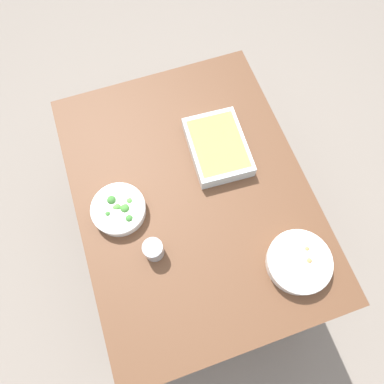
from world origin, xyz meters
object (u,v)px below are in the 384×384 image
at_px(stew_bowl, 299,262).
at_px(spoon_by_stew, 292,274).
at_px(drink_cup, 154,250).
at_px(spoon_by_broccoli, 129,205).
at_px(broccoli_bowl, 119,209).
at_px(baking_dish, 218,147).

bearing_deg(stew_bowl, spoon_by_stew, -47.11).
height_order(drink_cup, spoon_by_broccoli, drink_cup).
xyz_separation_m(stew_bowl, spoon_by_broccoli, (-0.41, -0.52, -0.03)).
xyz_separation_m(drink_cup, spoon_by_stew, (0.23, 0.44, -0.03)).
relative_size(broccoli_bowl, spoon_by_broccoli, 1.22).
bearing_deg(broccoli_bowl, drink_cup, 22.72).
bearing_deg(drink_cup, stew_bowl, 66.62).
bearing_deg(broccoli_bowl, stew_bowl, 54.41).
distance_m(baking_dish, spoon_by_stew, 0.56).
height_order(stew_bowl, baking_dish, same).
xyz_separation_m(baking_dish, drink_cup, (0.32, -0.36, 0.00)).
bearing_deg(broccoli_bowl, spoon_by_stew, 50.80).
distance_m(broccoli_bowl, spoon_by_stew, 0.68).
height_order(broccoli_bowl, spoon_by_broccoli, broccoli_bowl).
relative_size(stew_bowl, broccoli_bowl, 1.12).
distance_m(stew_bowl, broccoli_bowl, 0.68).
bearing_deg(drink_cup, spoon_by_broccoli, -168.91).
relative_size(baking_dish, drink_cup, 3.67).
bearing_deg(stew_bowl, broccoli_bowl, -125.59).
distance_m(stew_bowl, drink_cup, 0.52).
distance_m(baking_dish, spoon_by_broccoli, 0.42).
bearing_deg(spoon_by_stew, baking_dish, -171.84).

